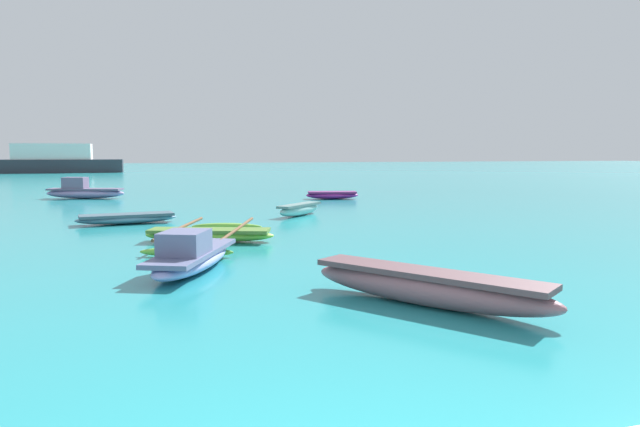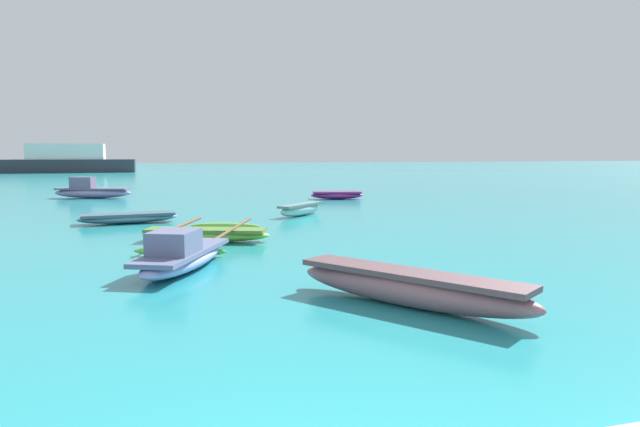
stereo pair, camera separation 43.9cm
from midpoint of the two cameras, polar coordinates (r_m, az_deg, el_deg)
moored_boat_0 at (r=18.90m, az=-1.28°, el=0.46°), size 2.00×2.04×0.39m
moored_boat_1 at (r=10.36m, az=-12.49°, el=-4.11°), size 2.00×3.16×0.75m
moored_boat_2 at (r=28.24m, az=-21.52°, el=2.14°), size 3.64×1.83×0.97m
moored_boat_3 at (r=25.71m, az=2.20°, el=1.88°), size 2.47×1.32×0.34m
moored_boat_4 at (r=13.61m, az=-10.45°, el=-2.06°), size 3.15×4.53×0.36m
moored_boat_5 at (r=7.91m, az=10.53°, el=-7.21°), size 2.59×3.33×0.48m
moored_boat_6 at (r=17.74m, az=-17.95°, el=-0.38°), size 2.94×1.20×0.29m
distant_ferry at (r=66.43m, az=-23.83°, el=4.85°), size 13.85×3.05×3.05m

